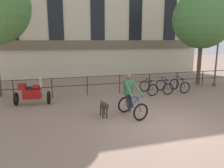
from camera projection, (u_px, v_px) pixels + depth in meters
name	position (u px, v px, depth m)	size (l,w,h in m)	color
ground_plane	(166.00, 127.00, 7.72)	(60.00, 60.00, 0.00)	#8E7060
canal_railing	(120.00, 81.00, 12.46)	(15.05, 0.05, 1.05)	#232326
building_facade	(97.00, 11.00, 17.00)	(18.00, 0.72, 10.41)	beige
cyclist_with_bike	(131.00, 97.00, 8.74)	(0.93, 1.29, 1.70)	black
dog	(104.00, 106.00, 8.54)	(0.26, 0.96, 0.66)	#332D28
parked_motorcycle	(32.00, 93.00, 10.23)	(1.67, 0.83, 1.35)	black
parked_bicycle_near_lamp	(149.00, 88.00, 12.34)	(0.66, 1.11, 0.86)	black
parked_bicycle_mid_left	(164.00, 86.00, 12.61)	(0.78, 1.18, 0.86)	black
parked_bicycle_mid_right	(179.00, 85.00, 12.89)	(0.70, 1.13, 0.86)	black
street_lamp	(217.00, 50.00, 13.95)	(0.28, 0.28, 4.18)	#424247
tree_canalside_right	(203.00, 19.00, 14.21)	(3.88, 3.88, 6.29)	brown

